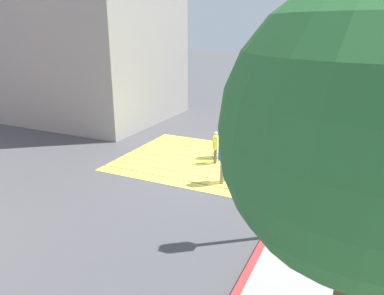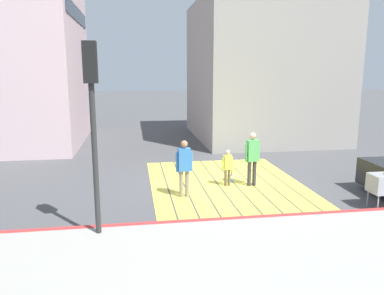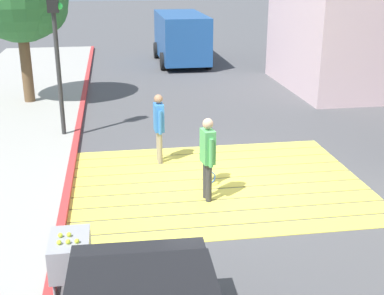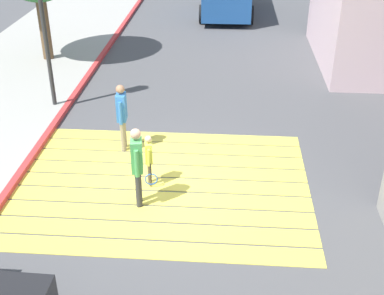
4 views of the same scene
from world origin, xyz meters
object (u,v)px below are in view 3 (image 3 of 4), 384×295
traffic_light_corner (56,27)px  pedestrian_adult_trailing (208,154)px  van_down_street (181,37)px  tennis_ball_cart (70,254)px  pedestrian_adult_lead (159,123)px  pedestrian_child_with_racket (206,156)px

traffic_light_corner → pedestrian_adult_trailing: 5.91m
van_down_street → tennis_ball_cart: 18.77m
traffic_light_corner → pedestrian_adult_lead: bearing=-42.8°
pedestrian_adult_trailing → pedestrian_child_with_racket: (0.11, 0.77, -0.36)m
tennis_ball_cart → pedestrian_child_with_racket: (2.62, 3.66, -0.04)m
tennis_ball_cart → pedestrian_child_with_racket: size_ratio=0.86×
van_down_street → pedestrian_adult_lead: bearing=-100.0°
pedestrian_child_with_racket → traffic_light_corner: bearing=131.2°
van_down_street → pedestrian_adult_trailing: 15.50m
traffic_light_corner → tennis_ball_cart: traffic_light_corner is taller
pedestrian_adult_lead → pedestrian_child_with_racket: bearing=-60.3°
pedestrian_adult_trailing → pedestrian_child_with_racket: size_ratio=1.47×
tennis_ball_cart → pedestrian_adult_lead: pedestrian_adult_lead is taller
pedestrian_child_with_racket → tennis_ball_cart: bearing=-125.6°
pedestrian_adult_lead → pedestrian_adult_trailing: 2.42m
tennis_ball_cart → pedestrian_adult_trailing: (2.52, 2.89, 0.32)m
tennis_ball_cart → pedestrian_adult_trailing: 3.85m
tennis_ball_cart → pedestrian_child_with_racket: 4.51m
van_down_street → traffic_light_corner: bearing=-113.6°
pedestrian_adult_trailing → pedestrian_child_with_racket: bearing=81.9°
van_down_street → traffic_light_corner: size_ratio=1.23×
traffic_light_corner → pedestrian_adult_trailing: size_ratio=2.43×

